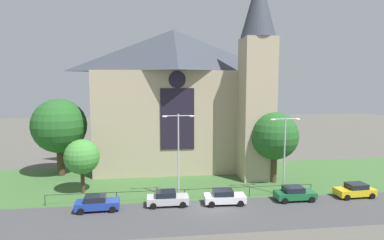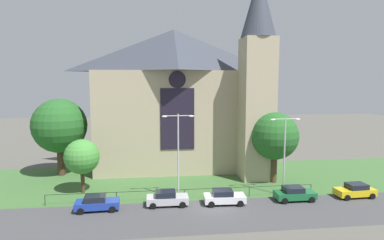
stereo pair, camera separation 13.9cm
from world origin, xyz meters
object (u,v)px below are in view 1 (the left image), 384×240
Objects in this scene: tree_left_near at (82,157)px; parked_car_yellow at (355,190)px; church_building at (179,97)px; parked_car_silver at (167,198)px; streetlamp_far at (285,147)px; tree_right_near at (275,136)px; streetlamp_near at (178,147)px; parked_car_blue at (97,203)px; parked_car_white at (224,197)px; tree_left_far at (59,126)px; parked_car_green at (295,193)px.

tree_left_near is 1.43× the size of parked_car_yellow.
parked_car_silver is (-2.70, -15.69, -9.53)m from church_building.
streetlamp_far is at bearing -54.56° from church_building.
church_building is 18.21m from streetlamp_far.
tree_left_near reaches higher than parked_car_silver.
parked_car_silver is (-13.64, -6.29, -5.09)m from tree_right_near.
streetlamp_near is 5.37m from parked_car_silver.
tree_right_near is at bearing -45.15° from parked_car_yellow.
parked_car_blue is 12.71m from parked_car_white.
tree_left_far is at bearing 113.96° from parked_car_blue.
tree_left_far is 18.84m from streetlamp_near.
tree_right_near is 28.02m from tree_left_far.
parked_car_silver is at bearing -2.38° from parked_car_yellow.
church_building reaches higher than parked_car_yellow.
tree_right_near reaches higher than parked_car_blue.
parked_car_yellow is (7.01, 0.18, 0.00)m from parked_car_green.
parked_car_green is (0.57, -1.62, -4.76)m from streetlamp_far.
streetlamp_far reaches higher than parked_car_silver.
parked_car_green is at bearing -25.99° from tree_left_far.
tree_right_near is 2.06× the size of parked_car_white.
streetlamp_near is 2.16× the size of parked_car_yellow.
parked_car_yellow is at bearing -41.58° from church_building.
tree_right_near is (10.94, -9.40, -4.44)m from church_building.
parked_car_white is 14.64m from parked_car_yellow.
tree_left_far is 30.66m from parked_car_green.
tree_right_near is 8.30m from parked_car_green.
streetlamp_near reaches higher than parked_car_blue.
streetlamp_far is (11.62, 0.00, -0.27)m from streetlamp_near.
tree_right_near is 2.07× the size of parked_car_yellow.
church_building is at bearing 123.80° from parked_car_green.
tree_left_near reaches higher than parked_car_green.
streetlamp_far is at bearing 109.04° from parked_car_green.
parked_car_silver is at bearing 178.70° from parked_car_green.
church_building is at bearing 125.44° from streetlamp_far.
streetlamp_far is 20.42m from parked_car_blue.
streetlamp_near is 11.62m from streetlamp_far.
tree_right_near is 1.44× the size of tree_left_near.
streetlamp_far is at bearing -9.83° from tree_left_near.
tree_left_near is 0.70× the size of streetlamp_far.
tree_left_far reaches higher than parked_car_blue.
tree_left_near is (-22.92, -1.08, -1.71)m from tree_right_near.
tree_left_far is at bearing 148.42° from parked_car_white.
streetlamp_far is at bearing -98.59° from tree_right_near.
tree_right_near is at bearing 88.24° from parked_car_green.
streetlamp_far is 2.04× the size of parked_car_yellow.
streetlamp_near is (-1.42, -14.32, -4.50)m from church_building.
tree_left_near is at bearing 162.61° from parked_car_white.
parked_car_blue and parked_car_white have the same top height.
parked_car_silver is 0.99× the size of parked_car_white.
tree_right_near is at bearing -40.66° from church_building.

